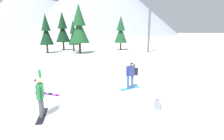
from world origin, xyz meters
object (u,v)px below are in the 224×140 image
object	(u,v)px
snowboarder_background	(134,71)
pine_tree_short	(46,32)
snowboarder_foreground	(40,95)
pine_tree_young	(63,30)
loose_snowboard_far_spare	(47,94)
pine_tree_twin	(121,31)
snowboarder_midground	(130,74)
ski_lift_tower	(150,12)
backpack_grey	(157,105)
pine_tree_leaning	(79,27)
pine_tree_slender	(73,35)

from	to	relation	value
snowboarder_background	pine_tree_short	xyz separation A→B (m)	(-12.65, 14.89, 3.11)
snowboarder_foreground	pine_tree_young	xyz separation A→B (m)	(-6.68, 26.53, 2.93)
loose_snowboard_far_spare	pine_tree_twin	size ratio (longest dim) A/B	0.27
snowboarder_midground	ski_lift_tower	world-z (taller)	ski_lift_tower
snowboarder_foreground	snowboarder_background	distance (m)	8.48
backpack_grey	pine_tree_short	bearing A→B (deg)	121.66
snowboarder_midground	ski_lift_tower	distance (m)	20.56
snowboarder_foreground	pine_tree_short	xyz separation A→B (m)	(-8.07, 22.00, 2.52)
ski_lift_tower	backpack_grey	bearing A→B (deg)	-99.35
pine_tree_leaning	pine_tree_twin	size ratio (longest dim) A/B	1.20
loose_snowboard_far_spare	backpack_grey	bearing A→B (deg)	-17.59
pine_tree_slender	pine_tree_leaning	size ratio (longest dim) A/B	0.70
pine_tree_short	backpack_grey	bearing A→B (deg)	-58.34
snowboarder_foreground	loose_snowboard_far_spare	xyz separation A→B (m)	(-0.80, 2.61, -0.89)
pine_tree_short	pine_tree_twin	world-z (taller)	pine_tree_twin
snowboarder_midground	snowboarder_background	distance (m)	3.50
loose_snowboard_far_spare	snowboarder_background	bearing A→B (deg)	39.86
snowboarder_midground	pine_tree_young	xyz separation A→B (m)	(-10.70, 22.82, 2.93)
snowboarder_foreground	loose_snowboard_far_spare	distance (m)	2.88
pine_tree_leaning	ski_lift_tower	world-z (taller)	ski_lift_tower
pine_tree_short	snowboarder_midground	bearing A→B (deg)	-56.55
pine_tree_slender	pine_tree_short	xyz separation A→B (m)	(-3.76, -2.58, 0.50)
pine_tree_slender	pine_tree_twin	bearing A→B (deg)	16.10
snowboarder_foreground	snowboarder_midground	distance (m)	5.47
pine_tree_slender	pine_tree_short	world-z (taller)	pine_tree_short
pine_tree_short	pine_tree_young	bearing A→B (deg)	72.99
ski_lift_tower	loose_snowboard_far_spare	bearing A→B (deg)	-115.03
loose_snowboard_far_spare	pine_tree_leaning	distance (m)	19.56
pine_tree_short	ski_lift_tower	world-z (taller)	ski_lift_tower
pine_tree_short	pine_tree_twin	bearing A→B (deg)	22.34
snowboarder_midground	pine_tree_young	world-z (taller)	pine_tree_young
snowboarder_foreground	snowboarder_background	bearing A→B (deg)	57.19
snowboarder_midground	loose_snowboard_far_spare	world-z (taller)	snowboarder_midground
pine_tree_short	ski_lift_tower	bearing A→B (deg)	3.08
pine_tree_slender	pine_tree_leaning	distance (m)	3.63
pine_tree_leaning	pine_tree_young	world-z (taller)	pine_tree_leaning
snowboarder_background	backpack_grey	bearing A→B (deg)	-86.04
snowboarder_background	snowboarder_midground	bearing A→B (deg)	-99.48
backpack_grey	pine_tree_young	size ratio (longest dim) A/B	0.07
loose_snowboard_far_spare	snowboarder_midground	bearing A→B (deg)	12.77
loose_snowboard_far_spare	pine_tree_twin	world-z (taller)	pine_tree_twin
snowboarder_background	ski_lift_tower	bearing A→B (deg)	75.49
loose_snowboard_far_spare	pine_tree_slender	distance (m)	22.43
snowboarder_background	pine_tree_slender	size ratio (longest dim) A/B	0.34
loose_snowboard_far_spare	pine_tree_twin	distance (m)	25.15
pine_tree_short	pine_tree_slender	bearing A→B (deg)	34.45
snowboarder_midground	pine_tree_twin	size ratio (longest dim) A/B	0.27
snowboarder_foreground	pine_tree_young	bearing A→B (deg)	104.14
pine_tree_twin	ski_lift_tower	size ratio (longest dim) A/B	0.56
snowboarder_midground	pine_tree_leaning	bearing A→B (deg)	110.29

